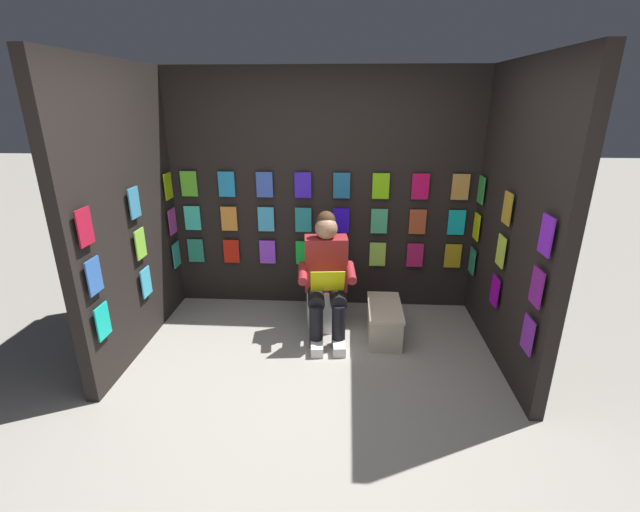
# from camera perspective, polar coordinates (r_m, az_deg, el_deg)

# --- Properties ---
(ground_plane) EXTENTS (30.00, 30.00, 0.00)m
(ground_plane) POSITION_cam_1_polar(r_m,az_deg,el_deg) (3.38, -1.61, -19.71)
(ground_plane) COLOR #9E998E
(display_wall_back) EXTENTS (3.26, 0.14, 2.46)m
(display_wall_back) POSITION_cam_1_polar(r_m,az_deg,el_deg) (4.57, 0.35, 8.21)
(display_wall_back) COLOR black
(display_wall_back) RESTS_ON ground
(display_wall_left) EXTENTS (0.14, 1.83, 2.46)m
(display_wall_left) POSITION_cam_1_polar(r_m,az_deg,el_deg) (3.88, 24.35, 4.30)
(display_wall_left) COLOR black
(display_wall_left) RESTS_ON ground
(display_wall_right) EXTENTS (0.14, 1.83, 2.46)m
(display_wall_right) POSITION_cam_1_polar(r_m,az_deg,el_deg) (4.09, -24.07, 5.06)
(display_wall_right) COLOR black
(display_wall_right) RESTS_ON ground
(toilet) EXTENTS (0.43, 0.57, 0.77)m
(toilet) POSITION_cam_1_polar(r_m,az_deg,el_deg) (4.37, 0.73, -4.81)
(toilet) COLOR white
(toilet) RESTS_ON ground
(person_reading) EXTENTS (0.55, 0.71, 1.19)m
(person_reading) POSITION_cam_1_polar(r_m,az_deg,el_deg) (4.05, 0.85, -2.65)
(person_reading) COLOR maroon
(person_reading) RESTS_ON ground
(comic_longbox_near) EXTENTS (0.31, 0.64, 0.33)m
(comic_longbox_near) POSITION_cam_1_polar(r_m,az_deg,el_deg) (4.23, 8.43, -8.42)
(comic_longbox_near) COLOR beige
(comic_longbox_near) RESTS_ON ground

